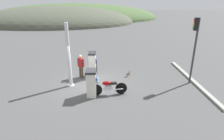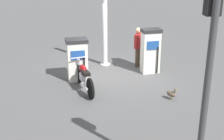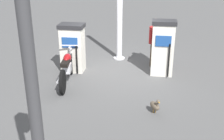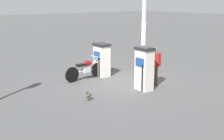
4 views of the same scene
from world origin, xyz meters
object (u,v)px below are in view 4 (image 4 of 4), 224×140
fuel_pump_far (144,68)px  attendant_person (154,64)px  motorcycle_near_pump (86,69)px  canopy_support_pole (144,37)px  fuel_pump_near (102,60)px  wandering_duck (88,95)px

fuel_pump_far → attendant_person: size_ratio=1.06×
motorcycle_near_pump → canopy_support_pole: canopy_support_pole is taller
fuel_pump_near → fuel_pump_far: fuel_pump_far is taller
wandering_duck → attendant_person: bearing=179.1°
motorcycle_near_pump → wandering_duck: 2.90m
fuel_pump_far → attendant_person: bearing=-163.8°
motorcycle_near_pump → attendant_person: size_ratio=1.30×
attendant_person → fuel_pump_near: bearing=-73.5°
attendant_person → canopy_support_pole: 1.62m
wandering_duck → canopy_support_pole: size_ratio=0.11×
fuel_pump_far → attendant_person: 0.79m
motorcycle_near_pump → wandering_duck: motorcycle_near_pump is taller
motorcycle_near_pump → attendant_person: (-1.68, 2.52, 0.45)m
fuel_pump_far → motorcycle_near_pump: 2.92m
fuel_pump_near → canopy_support_pole: (-1.31, 1.36, 1.07)m
fuel_pump_near → attendant_person: bearing=106.5°
fuel_pump_near → fuel_pump_far: (-0.00, 2.78, 0.09)m
wandering_duck → fuel_pump_far: bearing=173.6°
fuel_pump_far → attendant_person: fuel_pump_far is taller
motorcycle_near_pump → wandering_duck: (1.50, 2.47, -0.27)m
fuel_pump_far → canopy_support_pole: 2.17m
wandering_duck → canopy_support_pole: 4.24m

